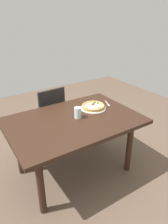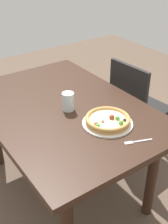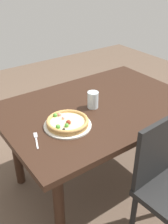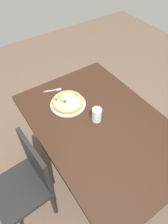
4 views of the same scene
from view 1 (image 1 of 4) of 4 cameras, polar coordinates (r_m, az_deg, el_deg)
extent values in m
plane|color=brown|center=(2.71, -2.48, -15.69)|extent=(6.00, 6.00, 0.00)
cube|color=#331E14|center=(2.30, -2.81, -2.45)|extent=(1.44, 0.98, 0.04)
cylinder|color=#331E14|center=(2.99, 3.41, -3.20)|extent=(0.07, 0.07, 0.68)
cylinder|color=#331E14|center=(2.58, -17.50, -9.73)|extent=(0.07, 0.07, 0.68)
cylinder|color=#331E14|center=(2.57, 12.31, -9.24)|extent=(0.07, 0.07, 0.68)
cylinder|color=#331E14|center=(2.08, -11.81, -19.11)|extent=(0.07, 0.07, 0.68)
cylinder|color=black|center=(3.22, -13.88, -4.27)|extent=(0.04, 0.04, 0.43)
cylinder|color=black|center=(3.34, -8.58, -2.58)|extent=(0.04, 0.04, 0.43)
cylinder|color=black|center=(2.95, -11.16, -7.00)|extent=(0.04, 0.04, 0.43)
cylinder|color=black|center=(3.08, -5.50, -5.03)|extent=(0.04, 0.04, 0.43)
cube|color=black|center=(3.03, -10.12, -0.84)|extent=(0.43, 0.43, 0.04)
cube|color=black|center=(2.78, -8.72, 2.00)|extent=(0.38, 0.06, 0.42)
cylinder|color=silver|center=(2.53, 2.55, 1.08)|extent=(0.31, 0.31, 0.01)
cylinder|color=tan|center=(2.53, 2.55, 1.37)|extent=(0.27, 0.27, 0.02)
cylinder|color=beige|center=(2.52, 2.56, 1.62)|extent=(0.24, 0.24, 0.01)
torus|color=tan|center=(2.52, 2.56, 1.76)|extent=(0.28, 0.28, 0.02)
sphere|color=#262626|center=(2.61, 2.95, 2.70)|extent=(0.02, 0.02, 0.02)
sphere|color=#4C9E38|center=(2.59, 3.78, 2.53)|extent=(0.03, 0.03, 0.03)
sphere|color=#4C9E38|center=(2.57, 2.60, 2.38)|extent=(0.03, 0.03, 0.03)
sphere|color=#E58C7F|center=(2.45, 3.89, 1.11)|extent=(0.03, 0.03, 0.03)
sphere|color=#E58C7F|center=(2.49, 3.27, 1.49)|extent=(0.02, 0.02, 0.02)
sphere|color=#4C9E38|center=(2.46, 4.54, 1.20)|extent=(0.03, 0.03, 0.03)
sphere|color=maroon|center=(2.54, 2.40, 2.11)|extent=(0.03, 0.03, 0.03)
cube|color=silver|center=(2.71, 6.19, 2.63)|extent=(0.05, 0.11, 0.00)
cube|color=silver|center=(2.64, 6.74, 1.91)|extent=(0.04, 0.05, 0.00)
cylinder|color=silver|center=(2.29, -1.72, -0.19)|extent=(0.08, 0.08, 0.12)
camera|label=2|loc=(2.63, 39.53, 18.57)|focal=46.56mm
camera|label=3|loc=(3.72, 1.19, 23.93)|focal=41.88mm
camera|label=4|loc=(2.46, -31.42, 27.57)|focal=32.33mm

